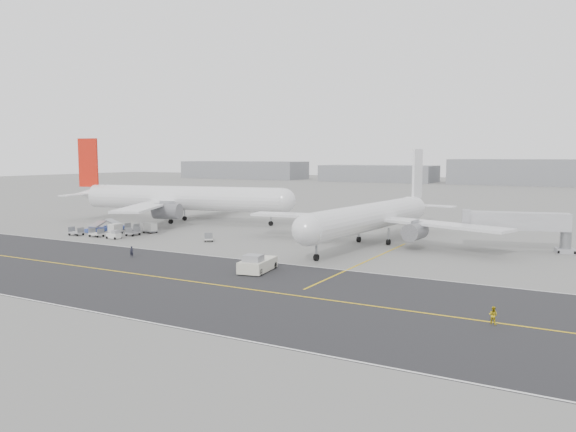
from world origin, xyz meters
The scene contains 11 objects.
ground centered at (0.00, 0.00, 0.00)m, with size 700.00×700.00×0.00m, color gray.
taxiway centered at (5.02, -17.98, 0.01)m, with size 220.00×59.00×0.03m.
horizon_buildings centered at (30.00, 260.00, 0.00)m, with size 520.00×28.00×28.00m, color gray, non-canonical shape.
airliner_a centered at (-27.42, 31.20, 5.80)m, with size 57.77×56.60×20.14m.
airliner_b centered at (24.87, 22.10, 4.97)m, with size 49.22×49.93×17.22m.
pushback_tug centered at (19.66, -8.85, 1.05)m, with size 4.29×9.10×2.56m.
jet_bridge centered at (48.47, 26.39, 4.66)m, with size 17.90×7.22×6.69m.
gse_cluster centered at (-25.73, 8.88, 0.00)m, with size 18.52×17.88×2.16m, color #9B9BA0, non-canonical shape.
stray_dolly centered at (-2.79, 10.05, 0.00)m, with size 1.49×2.43×1.49m, color silver, non-canonical shape.
ground_crew_a centered at (-3.21, -9.15, 0.89)m, with size 0.65×0.43×1.78m, color black.
ground_crew_b centered at (51.88, -18.57, 0.86)m, with size 0.84×0.65×1.73m, color gold.
Camera 1 is at (59.85, -72.85, 15.75)m, focal length 35.00 mm.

